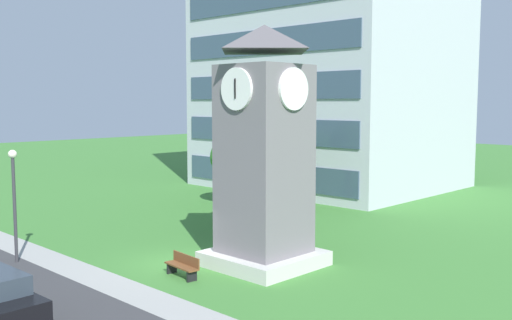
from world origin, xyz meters
The scene contains 9 objects.
ground_plane centered at (0.00, 0.00, 0.00)m, with size 160.00×160.00×0.00m, color #3D7A33.
kerb_strip centered at (0.00, -3.65, 0.00)m, with size 120.00×1.60×0.01m, color #9E9E99.
office_building centered at (-9.74, 23.47, 12.80)m, with size 17.99×15.66×25.60m.
clock_tower centered at (2.90, 2.26, 4.47)m, with size 4.12×4.12×10.03m.
park_bench centered at (1.75, -1.18, 0.46)m, with size 1.84×0.66×0.88m.
street_lamp centered at (-5.11, -4.84, 3.10)m, with size 0.36×0.36×4.87m.
tree_by_building centered at (-1.83, 6.57, 3.71)m, with size 3.22×3.22×5.35m.
tree_near_tower centered at (-4.80, 12.01, 3.91)m, with size 2.89×2.89×5.41m.
tree_streetside centered at (-8.54, 11.20, 3.21)m, with size 2.88×2.88×4.68m.
Camera 1 is at (19.51, -15.31, 6.89)m, focal length 40.99 mm.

